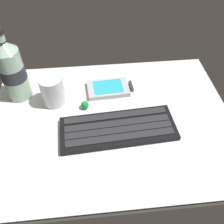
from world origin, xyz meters
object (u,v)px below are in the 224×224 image
Objects in this scene: handheld_device at (110,88)px; water_bottle at (12,70)px; keyboard at (118,128)px; juice_cup at (53,91)px; trackball_mouse at (85,105)px.

water_bottle is (-25.99, 0.47, 8.28)cm from handheld_device.
juice_cup is at bearing 143.85° from keyboard.
trackball_mouse is at bearing -21.49° from juice_cup.
handheld_device is (-0.50, 15.27, -0.08)cm from keyboard.
handheld_device is 16.61cm from juice_cup.
juice_cup is (-15.98, -3.24, 3.18)cm from handheld_device.
handheld_device is at bearing 11.45° from juice_cup.
handheld_device is 0.63× the size of water_bottle.
handheld_device is at bearing 40.36° from trackball_mouse.
keyboard is 13.45× the size of trackball_mouse.
trackball_mouse is at bearing -139.64° from handheld_device.
juice_cup is at bearing -168.55° from handheld_device.
water_bottle is at bearing 159.71° from juice_cup.
keyboard is 3.48× the size of juice_cup.
juice_cup is at bearing 158.51° from trackball_mouse.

